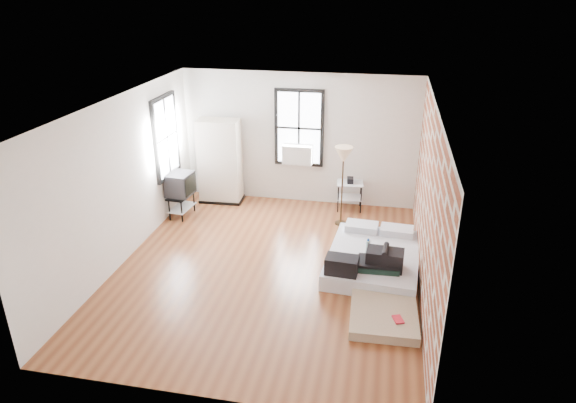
% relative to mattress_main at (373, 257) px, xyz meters
% --- Properties ---
extents(ground, '(6.00, 6.00, 0.00)m').
position_rel_mattress_main_xyz_m(ground, '(-1.74, -0.40, -0.18)').
color(ground, brown).
rests_on(ground, ground).
extents(room_shell, '(5.02, 6.02, 2.80)m').
position_rel_mattress_main_xyz_m(room_shell, '(-1.51, -0.04, 1.56)').
color(room_shell, silver).
rests_on(room_shell, ground).
extents(mattress_main, '(1.61, 2.11, 0.64)m').
position_rel_mattress_main_xyz_m(mattress_main, '(0.00, 0.00, 0.00)').
color(mattress_main, white).
rests_on(mattress_main, ground).
extents(mattress_bare, '(1.02, 1.84, 0.39)m').
position_rel_mattress_main_xyz_m(mattress_bare, '(0.18, -0.97, -0.06)').
color(mattress_bare, tan).
rests_on(mattress_bare, ground).
extents(wardrobe, '(0.94, 0.56, 1.82)m').
position_rel_mattress_main_xyz_m(wardrobe, '(-3.41, 2.25, 0.73)').
color(wardrobe, black).
rests_on(wardrobe, ground).
extents(side_table, '(0.58, 0.48, 0.71)m').
position_rel_mattress_main_xyz_m(side_table, '(-0.61, 2.32, 0.31)').
color(side_table, black).
rests_on(side_table, ground).
extents(floor_lamp, '(0.34, 0.34, 1.61)m').
position_rel_mattress_main_xyz_m(floor_lamp, '(-0.71, 1.56, 1.19)').
color(floor_lamp, black).
rests_on(floor_lamp, ground).
extents(tv_stand, '(0.51, 0.69, 0.93)m').
position_rel_mattress_main_xyz_m(tv_stand, '(-3.96, 1.32, 0.49)').
color(tv_stand, black).
rests_on(tv_stand, ground).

